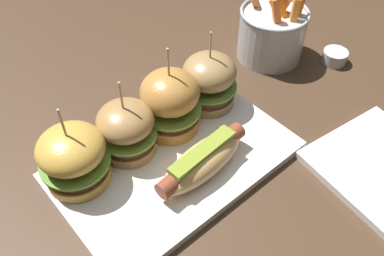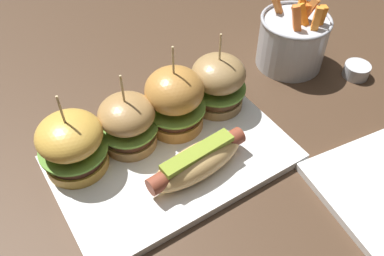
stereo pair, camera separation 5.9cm
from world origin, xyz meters
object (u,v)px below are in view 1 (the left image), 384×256
(slider_center_right, at_px, (170,102))
(slider_far_left, at_px, (73,157))
(slider_far_right, at_px, (209,80))
(fries_bucket, at_px, (272,33))
(sauce_ramekin, at_px, (335,56))
(side_plate, at_px, (384,168))
(slider_center_left, at_px, (127,129))
(platter_main, at_px, (175,161))
(hot_dog, at_px, (202,160))

(slider_center_right, bearing_deg, slider_far_left, 177.87)
(slider_far_right, bearing_deg, slider_far_left, 179.43)
(slider_far_left, distance_m, slider_far_right, 0.24)
(fries_bucket, bearing_deg, slider_far_left, -176.05)
(sauce_ramekin, bearing_deg, side_plate, -128.65)
(slider_center_left, height_order, side_plate, slider_center_left)
(slider_center_left, bearing_deg, platter_main, -55.45)
(platter_main, xyz_separation_m, sauce_ramekin, (0.39, -0.01, 0.01))
(platter_main, relative_size, slider_far_left, 2.59)
(fries_bucket, xyz_separation_m, sauce_ramekin, (0.08, -0.10, -0.04))
(sauce_ramekin, relative_size, side_plate, 0.26)
(side_plate, bearing_deg, slider_far_left, 142.01)
(sauce_ramekin, bearing_deg, slider_center_left, 171.50)
(hot_dog, height_order, side_plate, hot_dog)
(slider_far_left, xyz_separation_m, sauce_ramekin, (0.51, -0.07, -0.05))
(platter_main, distance_m, fries_bucket, 0.33)
(slider_far_left, distance_m, fries_bucket, 0.44)
(hot_dog, xyz_separation_m, slider_center_left, (-0.05, 0.10, 0.02))
(slider_far_left, distance_m, side_plate, 0.44)
(slider_far_left, relative_size, slider_center_left, 1.02)
(fries_bucket, bearing_deg, sauce_ramekin, -51.07)
(sauce_ramekin, bearing_deg, slider_far_left, 172.63)
(platter_main, distance_m, slider_center_right, 0.09)
(platter_main, relative_size, hot_dog, 2.16)
(platter_main, xyz_separation_m, hot_dog, (0.02, -0.04, 0.03))
(platter_main, bearing_deg, slider_far_left, 154.24)
(side_plate, bearing_deg, slider_center_left, 134.38)
(slider_far_right, height_order, fries_bucket, slider_far_right)
(slider_center_left, xyz_separation_m, sauce_ramekin, (0.43, -0.06, -0.04))
(hot_dog, bearing_deg, slider_far_left, 143.17)
(slider_center_right, distance_m, sauce_ramekin, 0.36)
(platter_main, xyz_separation_m, slider_center_right, (0.04, 0.05, 0.06))
(hot_dog, distance_m, side_plate, 0.27)
(hot_dog, height_order, slider_far_left, slider_far_left)
(platter_main, distance_m, sauce_ramekin, 0.39)
(slider_far_left, bearing_deg, slider_far_right, -0.57)
(slider_far_right, distance_m, side_plate, 0.29)
(hot_dog, relative_size, slider_far_right, 1.17)
(fries_bucket, bearing_deg, slider_center_right, -172.48)
(slider_center_right, relative_size, slider_far_right, 1.09)
(platter_main, bearing_deg, side_plate, -43.41)
(hot_dog, distance_m, slider_center_right, 0.10)
(platter_main, height_order, slider_far_left, slider_far_left)
(slider_far_left, relative_size, slider_center_right, 0.90)
(platter_main, relative_size, sauce_ramekin, 7.38)
(hot_dog, bearing_deg, sauce_ramekin, 5.77)
(hot_dog, bearing_deg, slider_center_right, 76.81)
(slider_center_right, bearing_deg, fries_bucket, 7.52)
(fries_bucket, xyz_separation_m, side_plate, (-0.09, -0.30, -0.05))
(slider_far_left, bearing_deg, slider_center_right, -2.13)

